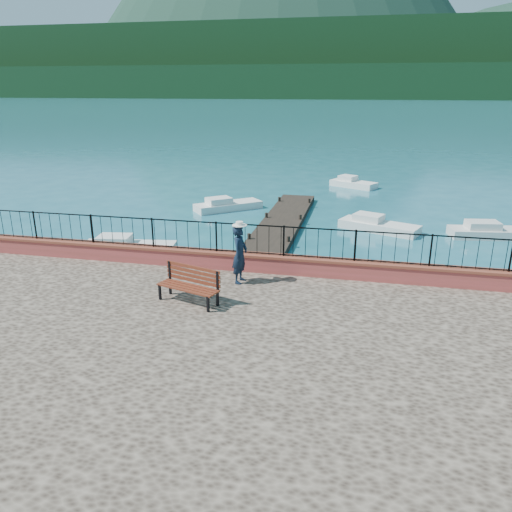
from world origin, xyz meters
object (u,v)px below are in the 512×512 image
at_px(boat_1, 379,223).
at_px(boat_3, 228,203).
at_px(boat_4, 354,182).
at_px(boat_2, 496,229).
at_px(park_bench, 189,292).
at_px(person, 240,254).
at_px(boat_0, 128,244).

xyz_separation_m(boat_1, boat_3, (-8.56, 2.70, 0.00)).
bearing_deg(boat_4, boat_2, -30.01).
relative_size(park_bench, person, 1.06).
xyz_separation_m(boat_1, boat_4, (-1.63, 11.32, 0.00)).
bearing_deg(boat_3, boat_1, -57.73).
height_order(boat_1, boat_4, same).
bearing_deg(park_bench, boat_1, 84.83).
relative_size(person, boat_1, 0.46).
distance_m(boat_0, boat_3, 8.90).
bearing_deg(boat_2, park_bench, -138.75).
bearing_deg(boat_1, person, -88.88).
bearing_deg(boat_1, boat_0, -128.17).
height_order(person, boat_3, person).
xyz_separation_m(person, boat_1, (4.36, 11.08, -1.69)).
relative_size(boat_2, boat_4, 1.29).
height_order(boat_3, boat_4, same).
distance_m(person, boat_0, 8.28).
distance_m(park_bench, boat_3, 15.91).
relative_size(person, boat_0, 0.45).
bearing_deg(park_bench, boat_3, 119.12).
bearing_deg(park_bench, person, 77.79).
relative_size(boat_1, boat_3, 1.00).
xyz_separation_m(park_bench, person, (1.00, 1.76, 0.59)).
xyz_separation_m(park_bench, boat_1, (5.36, 12.84, -1.10)).
distance_m(park_bench, boat_0, 8.74).
distance_m(boat_3, boat_4, 11.06).
relative_size(park_bench, boat_4, 0.58).
relative_size(park_bench, boat_1, 0.48).
xyz_separation_m(park_bench, boat_3, (-3.20, 15.54, -1.10)).
relative_size(boat_2, boat_3, 1.08).
xyz_separation_m(person, boat_4, (2.73, 22.40, -1.69)).
relative_size(park_bench, boat_3, 0.48).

